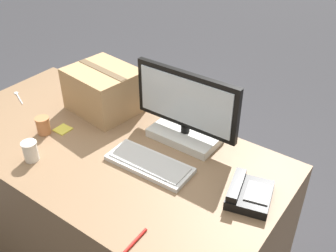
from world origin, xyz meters
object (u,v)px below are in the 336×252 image
(monitor, at_px, (186,114))
(keyboard, at_px, (149,164))
(paper_cup_left, at_px, (43,125))
(sticky_note_pad, at_px, (63,129))
(spoon, at_px, (18,96))
(desk_phone, at_px, (248,194))
(cardboard_box, at_px, (104,90))
(pen_marker, at_px, (135,241))
(paper_cup_right, at_px, (30,151))

(monitor, height_order, keyboard, monitor)
(paper_cup_left, bearing_deg, sticky_note_pad, 53.71)
(sticky_note_pad, bearing_deg, spoon, 170.07)
(monitor, relative_size, keyboard, 1.35)
(desk_phone, relative_size, cardboard_box, 0.59)
(desk_phone, distance_m, pen_marker, 0.51)
(keyboard, xyz_separation_m, cardboard_box, (-0.52, 0.25, 0.11))
(keyboard, xyz_separation_m, paper_cup_right, (-0.48, -0.29, 0.04))
(keyboard, relative_size, desk_phone, 1.73)
(desk_phone, height_order, pen_marker, desk_phone)
(spoon, height_order, cardboard_box, cardboard_box)
(cardboard_box, xyz_separation_m, pen_marker, (0.74, -0.63, -0.12))
(pen_marker, bearing_deg, spoon, -110.41)
(monitor, relative_size, paper_cup_left, 6.04)
(monitor, relative_size, sticky_note_pad, 7.23)
(pen_marker, bearing_deg, monitor, -163.60)
(spoon, bearing_deg, monitor, -145.26)
(spoon, xyz_separation_m, sticky_note_pad, (0.50, -0.09, 0.00))
(monitor, distance_m, spoon, 1.09)
(cardboard_box, distance_m, pen_marker, 0.98)
(desk_phone, relative_size, sticky_note_pad, 3.10)
(sticky_note_pad, bearing_deg, paper_cup_right, -73.85)
(pen_marker, distance_m, sticky_note_pad, 0.85)
(cardboard_box, bearing_deg, keyboard, -26.31)
(paper_cup_right, bearing_deg, sticky_note_pad, 106.15)
(cardboard_box, distance_m, sticky_note_pad, 0.31)
(desk_phone, distance_m, paper_cup_left, 1.08)
(keyboard, distance_m, paper_cup_left, 0.61)
(monitor, height_order, pen_marker, monitor)
(paper_cup_left, xyz_separation_m, cardboard_box, (0.09, 0.36, 0.07))
(spoon, bearing_deg, paper_cup_left, -177.07)
(spoon, bearing_deg, paper_cup_right, 172.17)
(paper_cup_right, relative_size, spoon, 0.60)
(cardboard_box, bearing_deg, monitor, 2.04)
(keyboard, xyz_separation_m, desk_phone, (0.46, 0.07, 0.01))
(spoon, distance_m, cardboard_box, 0.58)
(keyboard, bearing_deg, monitor, 85.28)
(monitor, height_order, spoon, monitor)
(monitor, bearing_deg, spoon, -168.20)
(desk_phone, height_order, cardboard_box, cardboard_box)
(keyboard, distance_m, paper_cup_right, 0.56)
(keyboard, xyz_separation_m, paper_cup_left, (-0.60, -0.11, 0.03))
(monitor, bearing_deg, desk_phone, -24.06)
(cardboard_box, height_order, pen_marker, cardboard_box)
(paper_cup_right, height_order, spoon, paper_cup_right)
(paper_cup_right, bearing_deg, spoon, 149.23)
(paper_cup_left, height_order, sticky_note_pad, paper_cup_left)
(desk_phone, xyz_separation_m, paper_cup_left, (-1.07, -0.18, 0.02))
(pen_marker, bearing_deg, cardboard_box, -132.14)
(pen_marker, height_order, sticky_note_pad, pen_marker)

